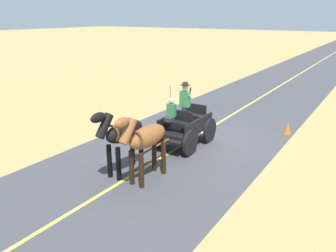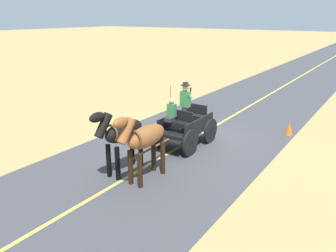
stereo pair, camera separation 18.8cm
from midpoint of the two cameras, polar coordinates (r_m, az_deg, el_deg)
name	(u,v)px [view 2 (the right image)]	position (r m, az deg, el deg)	size (l,w,h in m)	color
ground_plane	(194,139)	(13.43, 4.83, -2.20)	(200.00, 200.00, 0.00)	tan
road_surface	(194,139)	(13.43, 4.83, -2.19)	(6.57, 160.00, 0.01)	#424247
road_centre_stripe	(194,139)	(13.43, 4.83, -2.17)	(0.12, 160.00, 0.00)	#DBCC4C
horse_drawn_carriage	(185,125)	(12.44, 3.34, 0.11)	(1.44, 4.50, 2.50)	black
horse_near_side	(144,139)	(9.67, -3.56, -2.20)	(0.60, 2.13, 2.21)	brown
horse_off_side	(122,133)	(10.18, -7.43, -1.24)	(0.57, 2.13, 2.21)	black
traffic_cone	(289,129)	(14.69, 20.41, -0.47)	(0.32, 0.32, 0.50)	orange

